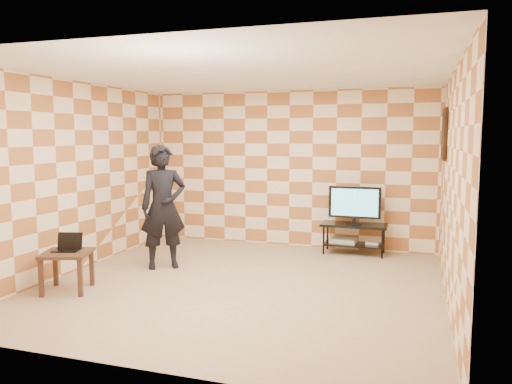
% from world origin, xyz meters
% --- Properties ---
extents(floor, '(5.00, 5.00, 0.00)m').
position_xyz_m(floor, '(0.00, 0.00, 0.00)').
color(floor, '#9D8167').
rests_on(floor, ground).
extents(wall_back, '(5.00, 0.02, 2.70)m').
position_xyz_m(wall_back, '(0.00, 2.50, 1.35)').
color(wall_back, beige).
rests_on(wall_back, ground).
extents(wall_front, '(5.00, 0.02, 2.70)m').
position_xyz_m(wall_front, '(0.00, -2.50, 1.35)').
color(wall_front, beige).
rests_on(wall_front, ground).
extents(wall_left, '(0.02, 5.00, 2.70)m').
position_xyz_m(wall_left, '(-2.50, 0.00, 1.35)').
color(wall_left, beige).
rests_on(wall_left, ground).
extents(wall_right, '(0.02, 5.00, 2.70)m').
position_xyz_m(wall_right, '(2.50, 0.00, 1.35)').
color(wall_right, beige).
rests_on(wall_right, ground).
extents(ceiling, '(5.00, 5.00, 0.02)m').
position_xyz_m(ceiling, '(0.00, 0.00, 2.70)').
color(ceiling, white).
rests_on(ceiling, wall_back).
extents(wall_art, '(0.04, 0.72, 0.72)m').
position_xyz_m(wall_art, '(2.47, 1.55, 1.95)').
color(wall_art, black).
rests_on(wall_art, wall_right).
extents(tv_stand, '(1.06, 0.48, 0.50)m').
position_xyz_m(tv_stand, '(1.18, 2.17, 0.37)').
color(tv_stand, black).
rests_on(tv_stand, floor).
extents(tv, '(0.84, 0.16, 0.61)m').
position_xyz_m(tv, '(1.18, 2.16, 0.84)').
color(tv, black).
rests_on(tv, tv_stand).
extents(dvd_player, '(0.45, 0.34, 0.07)m').
position_xyz_m(dvd_player, '(1.01, 2.18, 0.21)').
color(dvd_player, '#B5B5B7').
rests_on(dvd_player, tv_stand).
extents(game_console, '(0.21, 0.15, 0.04)m').
position_xyz_m(game_console, '(1.47, 2.18, 0.19)').
color(game_console, silver).
rests_on(game_console, tv_stand).
extents(side_table, '(0.71, 0.71, 0.50)m').
position_xyz_m(side_table, '(-1.98, -0.92, 0.41)').
color(side_table, '#362115').
rests_on(side_table, floor).
extents(laptop, '(0.37, 0.32, 0.21)m').
position_xyz_m(laptop, '(-2.02, -0.84, 0.55)').
color(laptop, black).
rests_on(laptop, side_table).
extents(person, '(0.78, 0.74, 1.80)m').
position_xyz_m(person, '(-1.37, 0.45, 0.90)').
color(person, black).
rests_on(person, floor).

